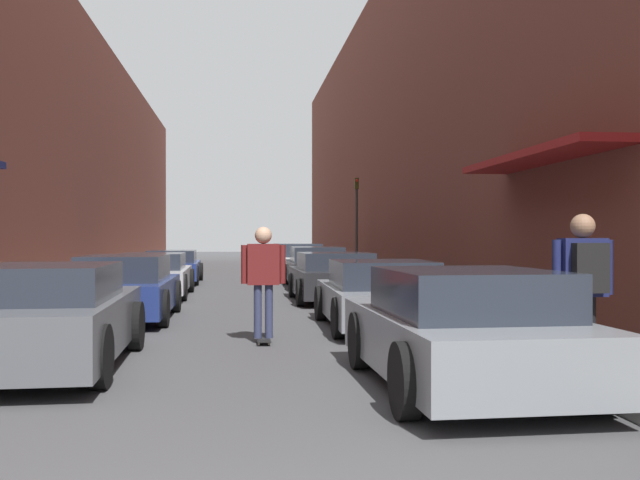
# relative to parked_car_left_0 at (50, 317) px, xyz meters

# --- Properties ---
(ground) EXTENTS (106.01, 106.01, 0.00)m
(ground) POSITION_rel_parked_car_left_0_xyz_m (2.37, 12.86, -0.63)
(ground) COLOR #424244
(curb_strip_left) EXTENTS (1.80, 48.19, 0.12)m
(curb_strip_left) POSITION_rel_parked_car_left_0_xyz_m (-1.88, 17.68, -0.57)
(curb_strip_left) COLOR gray
(curb_strip_left) RESTS_ON ground
(curb_strip_right) EXTENTS (1.80, 48.19, 0.12)m
(curb_strip_right) POSITION_rel_parked_car_left_0_xyz_m (6.62, 17.68, -0.57)
(curb_strip_right) COLOR gray
(curb_strip_right) RESTS_ON ground
(building_row_left) EXTENTS (4.90, 48.19, 9.14)m
(building_row_left) POSITION_rel_parked_car_left_0_xyz_m (-4.78, 17.67, 3.94)
(building_row_left) COLOR brown
(building_row_left) RESTS_ON ground
(building_row_right) EXTENTS (4.90, 48.19, 11.21)m
(building_row_right) POSITION_rel_parked_car_left_0_xyz_m (9.52, 17.67, 4.97)
(building_row_right) COLOR brown
(building_row_right) RESTS_ON ground
(parked_car_left_0) EXTENTS (1.85, 4.26, 1.29)m
(parked_car_left_0) POSITION_rel_parked_car_left_0_xyz_m (0.00, 0.00, 0.00)
(parked_car_left_0) COLOR #515459
(parked_car_left_0) RESTS_ON ground
(parked_car_left_1) EXTENTS (1.86, 4.16, 1.26)m
(parked_car_left_1) POSITION_rel_parked_car_left_0_xyz_m (0.12, 5.13, -0.02)
(parked_car_left_1) COLOR navy
(parked_car_left_1) RESTS_ON ground
(parked_car_left_2) EXTENTS (1.96, 4.54, 1.18)m
(parked_car_left_2) POSITION_rel_parked_car_left_0_xyz_m (0.02, 10.45, -0.05)
(parked_car_left_2) COLOR #B7B7BC
(parked_car_left_2) RESTS_ON ground
(parked_car_left_3) EXTENTS (1.94, 4.35, 1.14)m
(parked_car_left_3) POSITION_rel_parked_car_left_0_xyz_m (0.01, 16.06, -0.07)
(parked_car_left_3) COLOR navy
(parked_car_left_3) RESTS_ON ground
(parked_car_right_0) EXTENTS (2.01, 3.97, 1.28)m
(parked_car_right_0) POSITION_rel_parked_car_left_0_xyz_m (4.67, -1.68, -0.01)
(parked_car_right_0) COLOR gray
(parked_car_right_0) RESTS_ON ground
(parked_car_right_1) EXTENTS (2.01, 4.10, 1.20)m
(parked_car_right_1) POSITION_rel_parked_car_left_0_xyz_m (4.78, 3.35, -0.05)
(parked_car_right_1) COLOR gray
(parked_car_right_1) RESTS_ON ground
(parked_car_right_2) EXTENTS (2.07, 3.94, 1.22)m
(parked_car_right_2) POSITION_rel_parked_car_left_0_xyz_m (4.66, 8.59, -0.03)
(parked_car_right_2) COLOR #232326
(parked_car_right_2) RESTS_ON ground
(parked_car_right_3) EXTENTS (1.91, 4.69, 1.29)m
(parked_car_right_3) POSITION_rel_parked_car_left_0_xyz_m (4.74, 13.56, -0.00)
(parked_car_right_3) COLOR #232326
(parked_car_right_3) RESTS_ON ground
(parked_car_right_4) EXTENTS (2.08, 4.67, 1.34)m
(parked_car_right_4) POSITION_rel_parked_car_left_0_xyz_m (4.57, 18.94, 0.02)
(parked_car_right_4) COLOR silver
(parked_car_right_4) RESTS_ON ground
(skateboarder) EXTENTS (0.68, 0.78, 1.77)m
(skateboarder) POSITION_rel_parked_car_left_0_xyz_m (2.67, 1.85, 0.46)
(skateboarder) COLOR black
(skateboarder) RESTS_ON ground
(traffic_light) EXTENTS (0.16, 0.22, 3.81)m
(traffic_light) POSITION_rel_parked_car_left_0_xyz_m (6.91, 18.65, 1.82)
(traffic_light) COLOR #2D2D2D
(traffic_light) RESTS_ON curb_strip_right
(pedestrian) EXTENTS (0.70, 0.38, 1.75)m
(pedestrian) POSITION_rel_parked_car_left_0_xyz_m (6.08, -1.56, 0.58)
(pedestrian) COLOR black
(pedestrian) RESTS_ON curb_strip_right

